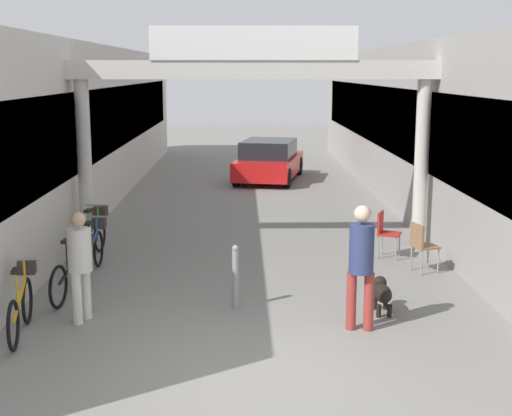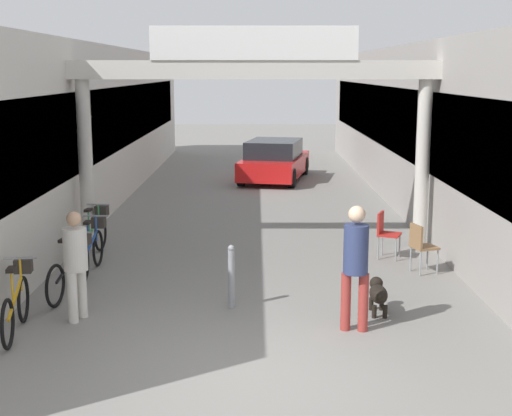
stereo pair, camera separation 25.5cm
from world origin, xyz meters
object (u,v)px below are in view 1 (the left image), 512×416
at_px(dog_on_leash, 382,292).
at_px(parked_car_red, 269,161).
at_px(pedestrian_with_dog, 361,259).
at_px(cafe_chair_wood_nearer, 422,243).
at_px(bicycle_orange_nearest, 22,303).
at_px(bollard_post_metal, 235,276).
at_px(bicycle_blue_third, 93,249).
at_px(bicycle_green_farthest, 93,235).
at_px(cafe_chair_red_farther, 385,230).
at_px(pedestrian_companion, 80,260).
at_px(bicycle_black_second, 73,269).

bearing_deg(dog_on_leash, parked_car_red, 95.28).
bearing_deg(pedestrian_with_dog, cafe_chair_wood_nearer, 61.30).
height_order(bicycle_orange_nearest, bollard_post_metal, bollard_post_metal).
relative_size(bicycle_blue_third, parked_car_red, 0.40).
bearing_deg(bicycle_green_farthest, dog_on_leash, -33.76).
height_order(bicycle_green_farthest, cafe_chair_red_farther, bicycle_green_farthest).
xyz_separation_m(bicycle_green_farthest, bollard_post_metal, (2.78, -3.09, 0.06)).
xyz_separation_m(bicycle_blue_third, bollard_post_metal, (2.55, -1.97, 0.06)).
distance_m(pedestrian_with_dog, bicycle_orange_nearest, 4.68).
distance_m(bicycle_blue_third, cafe_chair_wood_nearer, 5.84).
height_order(pedestrian_companion, dog_on_leash, pedestrian_companion).
distance_m(pedestrian_companion, parked_car_red, 13.73).
distance_m(bollard_post_metal, cafe_chair_red_farther, 4.09).
bearing_deg(pedestrian_companion, cafe_chair_wood_nearer, 23.76).
bearing_deg(bicycle_black_second, pedestrian_with_dog, -20.44).
bearing_deg(pedestrian_with_dog, parked_car_red, 93.14).
distance_m(cafe_chair_wood_nearer, parked_car_red, 11.18).
height_order(dog_on_leash, bicycle_orange_nearest, bicycle_orange_nearest).
bearing_deg(pedestrian_companion, pedestrian_with_dog, -6.19).
height_order(pedestrian_with_dog, bicycle_black_second, pedestrian_with_dog).
bearing_deg(bollard_post_metal, bicycle_green_farthest, 131.98).
distance_m(bicycle_orange_nearest, bicycle_blue_third, 3.00).
distance_m(bicycle_black_second, bicycle_blue_third, 1.32).
bearing_deg(bicycle_blue_third, cafe_chair_wood_nearer, -0.83).
bearing_deg(pedestrian_companion, dog_on_leash, 3.94).
distance_m(cafe_chair_red_farther, parked_car_red, 10.07).
height_order(pedestrian_companion, parked_car_red, pedestrian_companion).
xyz_separation_m(pedestrian_companion, bicycle_black_second, (-0.39, 1.19, -0.47)).
relative_size(pedestrian_with_dog, parked_car_red, 0.41).
bearing_deg(cafe_chair_red_farther, cafe_chair_wood_nearer, -67.40).
height_order(bicycle_green_farthest, cafe_chair_wood_nearer, bicycle_green_farthest).
distance_m(bicycle_green_farthest, cafe_chair_wood_nearer, 6.19).
distance_m(pedestrian_with_dog, cafe_chair_red_farther, 4.08).
relative_size(dog_on_leash, bicycle_orange_nearest, 0.40).
distance_m(bicycle_black_second, bollard_post_metal, 2.67).
distance_m(bicycle_orange_nearest, bicycle_black_second, 1.69).
distance_m(pedestrian_companion, bicycle_blue_third, 2.57).
bearing_deg(cafe_chair_red_farther, bicycle_orange_nearest, -145.59).
xyz_separation_m(cafe_chair_red_farther, parked_car_red, (-1.87, 9.89, 0.10)).
xyz_separation_m(bicycle_black_second, bicycle_blue_third, (0.04, 1.32, 0.00)).
xyz_separation_m(bicycle_blue_third, parked_car_red, (3.53, 10.86, 0.21)).
bearing_deg(pedestrian_companion, bicycle_blue_third, 97.99).
bearing_deg(cafe_chair_wood_nearer, bicycle_green_farthest, 168.79).
bearing_deg(bicycle_orange_nearest, bicycle_green_farthest, 88.18).
relative_size(pedestrian_companion, bicycle_green_farthest, 0.95).
xyz_separation_m(bollard_post_metal, parked_car_red, (0.98, 12.83, 0.14)).
bearing_deg(bollard_post_metal, bicycle_blue_third, 142.32).
relative_size(pedestrian_with_dog, bicycle_green_farthest, 1.05).
distance_m(pedestrian_with_dog, bicycle_black_second, 4.65).
bearing_deg(pedestrian_companion, bicycle_orange_nearest, -146.06).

